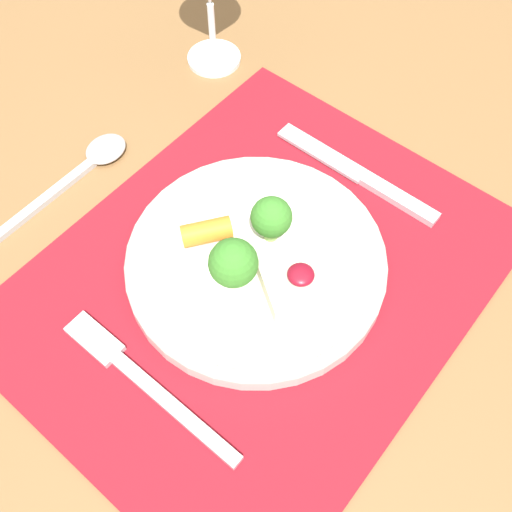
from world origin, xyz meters
name	(u,v)px	position (x,y,z in m)	size (l,w,h in m)	color
ground_plane	(257,464)	(0.00, 0.00, 0.00)	(8.00, 8.00, 0.00)	gray
dining_table	(258,314)	(0.00, 0.00, 0.69)	(1.55, 1.18, 0.77)	brown
placemat	(259,277)	(0.00, 0.00, 0.77)	(0.46, 0.37, 0.00)	maroon
dinner_plate	(257,260)	(0.01, 0.01, 0.79)	(0.25, 0.25, 0.07)	silver
fork	(138,377)	(-0.14, 0.02, 0.78)	(0.02, 0.20, 0.01)	#B2B2B7
knife	(366,179)	(0.16, -0.01, 0.78)	(0.02, 0.20, 0.01)	#B2B2B7
spoon	(89,163)	(-0.01, 0.23, 0.78)	(0.18, 0.04, 0.01)	#B2B2B7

